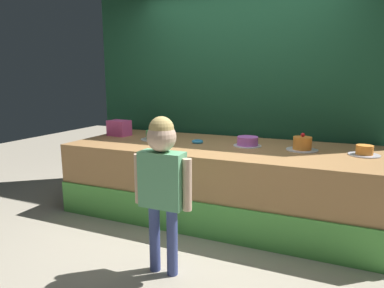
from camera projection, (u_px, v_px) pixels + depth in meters
name	position (u px, v px, depth m)	size (l,w,h in m)	color
ground_plane	(198.00, 237.00, 3.08)	(12.00, 12.00, 0.00)	#ADA38E
stage_platform	(220.00, 180.00, 3.58)	(3.23, 1.29, 0.76)	#B27F4C
curtain_backdrop	(240.00, 68.00, 4.02)	(4.00, 0.08, 3.18)	#19472D
child_figure	(162.00, 175.00, 2.37)	(0.46, 0.21, 1.19)	#3F4C8C
pink_box	(119.00, 128.00, 4.12)	(0.26, 0.19, 0.19)	#E5519F
donut	(198.00, 142.00, 3.63)	(0.13, 0.13, 0.03)	#3399D8
cake_far_left	(154.00, 136.00, 3.83)	(0.31, 0.31, 0.17)	silver
cake_center_left	(247.00, 142.00, 3.46)	(0.29, 0.29, 0.10)	white
cake_center_right	(302.00, 144.00, 3.24)	(0.31, 0.31, 0.18)	silver
cake_far_right	(364.00, 151.00, 3.02)	(0.28, 0.28, 0.10)	silver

